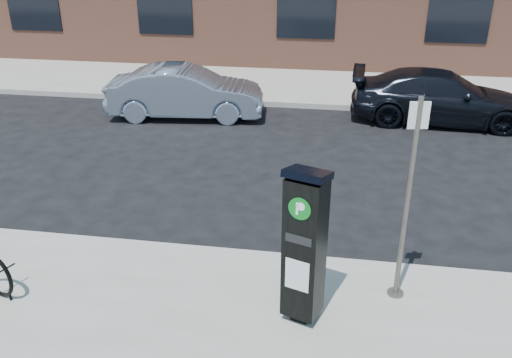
% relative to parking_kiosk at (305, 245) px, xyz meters
% --- Properties ---
extents(ground, '(120.00, 120.00, 0.00)m').
position_rel_parking_kiosk_xyz_m(ground, '(-1.02, 1.45, -1.25)').
color(ground, black).
rests_on(ground, ground).
extents(sidewalk_far, '(60.00, 12.00, 0.15)m').
position_rel_parking_kiosk_xyz_m(sidewalk_far, '(-1.02, 15.45, -1.18)').
color(sidewalk_far, gray).
rests_on(sidewalk_far, ground).
extents(curb_near, '(60.00, 0.12, 0.16)m').
position_rel_parking_kiosk_xyz_m(curb_near, '(-1.02, 1.43, -1.18)').
color(curb_near, '#9E9B93').
rests_on(curb_near, ground).
extents(curb_far, '(60.00, 0.12, 0.16)m').
position_rel_parking_kiosk_xyz_m(curb_far, '(-1.02, 9.47, -1.18)').
color(curb_far, '#9E9B93').
rests_on(curb_far, ground).
extents(parking_kiosk, '(0.61, 0.57, 2.15)m').
position_rel_parking_kiosk_xyz_m(parking_kiosk, '(0.00, 0.00, 0.00)').
color(parking_kiosk, black).
rests_on(parking_kiosk, sidewalk_near).
extents(sign_pole, '(0.25, 0.23, 2.84)m').
position_rel_parking_kiosk_xyz_m(sign_pole, '(1.25, 0.70, 0.30)').
color(sign_pole, '#524E49').
rests_on(sign_pole, sidewalk_near).
extents(car_silver, '(4.33, 1.92, 1.38)m').
position_rel_parking_kiosk_xyz_m(car_silver, '(-3.85, 8.18, -0.56)').
color(car_silver, '#8FA0B6').
rests_on(car_silver, ground).
extents(car_dark, '(4.77, 2.10, 1.36)m').
position_rel_parking_kiosk_xyz_m(car_dark, '(2.95, 8.85, -0.57)').
color(car_dark, black).
rests_on(car_dark, ground).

